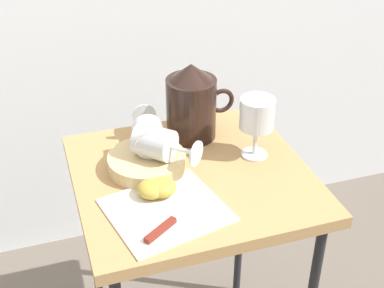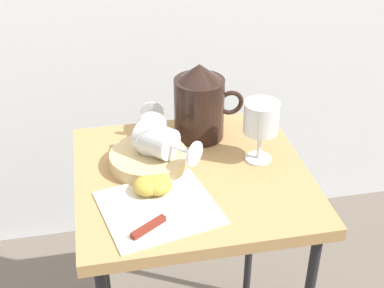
{
  "view_description": "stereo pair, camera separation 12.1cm",
  "coord_description": "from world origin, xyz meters",
  "px_view_note": "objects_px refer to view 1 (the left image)",
  "views": [
    {
      "loc": [
        -0.32,
        -0.98,
        1.43
      ],
      "look_at": [
        0.0,
        0.0,
        0.78
      ],
      "focal_mm": 50.37,
      "sensor_mm": 36.0,
      "label": 1
    },
    {
      "loc": [
        -0.2,
        -1.01,
        1.43
      ],
      "look_at": [
        0.0,
        0.0,
        0.78
      ],
      "focal_mm": 50.37,
      "sensor_mm": 36.0,
      "label": 2
    }
  ],
  "objects_px": {
    "apple_half_right": "(162,187)",
    "wine_glass_tipped_near": "(149,135)",
    "wine_glass_tipped_far": "(156,143)",
    "knife": "(170,223)",
    "pitcher": "(192,107)",
    "apple_half_left": "(152,189)",
    "basket_tray": "(147,162)",
    "table": "(192,197)",
    "wine_glass_upright": "(257,117)"
  },
  "relations": [
    {
      "from": "wine_glass_tipped_far",
      "to": "table",
      "type": "bearing_deg",
      "value": -29.62
    },
    {
      "from": "table",
      "to": "wine_glass_tipped_far",
      "type": "xyz_separation_m",
      "value": [
        -0.07,
        0.04,
        0.14
      ]
    },
    {
      "from": "wine_glass_upright",
      "to": "apple_half_right",
      "type": "xyz_separation_m",
      "value": [
        -0.26,
        -0.09,
        -0.09
      ]
    },
    {
      "from": "pitcher",
      "to": "wine_glass_upright",
      "type": "relative_size",
      "value": 1.3
    },
    {
      "from": "basket_tray",
      "to": "knife",
      "type": "distance_m",
      "value": 0.22
    },
    {
      "from": "apple_half_left",
      "to": "knife",
      "type": "height_order",
      "value": "apple_half_left"
    },
    {
      "from": "basket_tray",
      "to": "wine_glass_tipped_far",
      "type": "height_order",
      "value": "wine_glass_tipped_far"
    },
    {
      "from": "wine_glass_tipped_near",
      "to": "basket_tray",
      "type": "bearing_deg",
      "value": -116.57
    },
    {
      "from": "basket_tray",
      "to": "wine_glass_tipped_far",
      "type": "relative_size",
      "value": 1.19
    },
    {
      "from": "apple_half_right",
      "to": "wine_glass_tipped_near",
      "type": "bearing_deg",
      "value": 86.63
    },
    {
      "from": "basket_tray",
      "to": "knife",
      "type": "relative_size",
      "value": 1.03
    },
    {
      "from": "wine_glass_tipped_near",
      "to": "apple_half_right",
      "type": "xyz_separation_m",
      "value": [
        -0.01,
        -0.14,
        -0.05
      ]
    },
    {
      "from": "basket_tray",
      "to": "wine_glass_upright",
      "type": "bearing_deg",
      "value": -5.67
    },
    {
      "from": "pitcher",
      "to": "wine_glass_tipped_near",
      "type": "xyz_separation_m",
      "value": [
        -0.13,
        -0.08,
        -0.01
      ]
    },
    {
      "from": "table",
      "to": "wine_glass_tipped_near",
      "type": "distance_m",
      "value": 0.18
    },
    {
      "from": "pitcher",
      "to": "table",
      "type": "bearing_deg",
      "value": -107.66
    },
    {
      "from": "table",
      "to": "knife",
      "type": "height_order",
      "value": "knife"
    },
    {
      "from": "pitcher",
      "to": "apple_half_left",
      "type": "xyz_separation_m",
      "value": [
        -0.16,
        -0.22,
        -0.06
      ]
    },
    {
      "from": "wine_glass_tipped_near",
      "to": "apple_half_right",
      "type": "relative_size",
      "value": 2.4
    },
    {
      "from": "pitcher",
      "to": "apple_half_right",
      "type": "height_order",
      "value": "pitcher"
    },
    {
      "from": "wine_glass_tipped_near",
      "to": "knife",
      "type": "distance_m",
      "value": 0.25
    },
    {
      "from": "wine_glass_tipped_far",
      "to": "apple_half_right",
      "type": "bearing_deg",
      "value": -99.19
    },
    {
      "from": "table",
      "to": "basket_tray",
      "type": "bearing_deg",
      "value": 151.67
    },
    {
      "from": "table",
      "to": "apple_half_left",
      "type": "distance_m",
      "value": 0.16
    },
    {
      "from": "table",
      "to": "wine_glass_upright",
      "type": "height_order",
      "value": "wine_glass_upright"
    },
    {
      "from": "table",
      "to": "wine_glass_tipped_far",
      "type": "height_order",
      "value": "wine_glass_tipped_far"
    },
    {
      "from": "pitcher",
      "to": "apple_half_right",
      "type": "distance_m",
      "value": 0.27
    },
    {
      "from": "apple_half_right",
      "to": "basket_tray",
      "type": "bearing_deg",
      "value": 92.83
    },
    {
      "from": "wine_glass_tipped_far",
      "to": "knife",
      "type": "distance_m",
      "value": 0.22
    },
    {
      "from": "pitcher",
      "to": "apple_half_left",
      "type": "distance_m",
      "value": 0.28
    },
    {
      "from": "pitcher",
      "to": "apple_half_left",
      "type": "relative_size",
      "value": 3.11
    },
    {
      "from": "wine_glass_tipped_far",
      "to": "apple_half_right",
      "type": "distance_m",
      "value": 0.12
    },
    {
      "from": "table",
      "to": "apple_half_left",
      "type": "xyz_separation_m",
      "value": [
        -0.11,
        -0.06,
        0.09
      ]
    },
    {
      "from": "basket_tray",
      "to": "wine_glass_tipped_far",
      "type": "distance_m",
      "value": 0.06
    },
    {
      "from": "wine_glass_tipped_far",
      "to": "wine_glass_tipped_near",
      "type": "bearing_deg",
      "value": 102.59
    },
    {
      "from": "table",
      "to": "basket_tray",
      "type": "relative_size",
      "value": 3.81
    },
    {
      "from": "wine_glass_tipped_far",
      "to": "apple_half_left",
      "type": "relative_size",
      "value": 2.4
    },
    {
      "from": "knife",
      "to": "apple_half_right",
      "type": "bearing_deg",
      "value": 83.93
    },
    {
      "from": "wine_glass_tipped_near",
      "to": "apple_half_left",
      "type": "relative_size",
      "value": 2.4
    },
    {
      "from": "knife",
      "to": "apple_half_left",
      "type": "bearing_deg",
      "value": 95.75
    },
    {
      "from": "table",
      "to": "wine_glass_tipped_near",
      "type": "bearing_deg",
      "value": 135.95
    },
    {
      "from": "wine_glass_tipped_near",
      "to": "wine_glass_tipped_far",
      "type": "xyz_separation_m",
      "value": [
        0.01,
        -0.04,
        0.0
      ]
    },
    {
      "from": "wine_glass_upright",
      "to": "apple_half_right",
      "type": "height_order",
      "value": "wine_glass_upright"
    },
    {
      "from": "table",
      "to": "wine_glass_tipped_near",
      "type": "xyz_separation_m",
      "value": [
        -0.08,
        0.08,
        0.14
      ]
    },
    {
      "from": "table",
      "to": "basket_tray",
      "type": "height_order",
      "value": "basket_tray"
    },
    {
      "from": "pitcher",
      "to": "apple_half_right",
      "type": "relative_size",
      "value": 3.11
    },
    {
      "from": "wine_glass_tipped_near",
      "to": "wine_glass_tipped_far",
      "type": "relative_size",
      "value": 1.0
    },
    {
      "from": "pitcher",
      "to": "wine_glass_upright",
      "type": "bearing_deg",
      "value": -49.58
    },
    {
      "from": "basket_tray",
      "to": "apple_half_left",
      "type": "height_order",
      "value": "apple_half_left"
    },
    {
      "from": "pitcher",
      "to": "wine_glass_upright",
      "type": "height_order",
      "value": "pitcher"
    }
  ]
}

